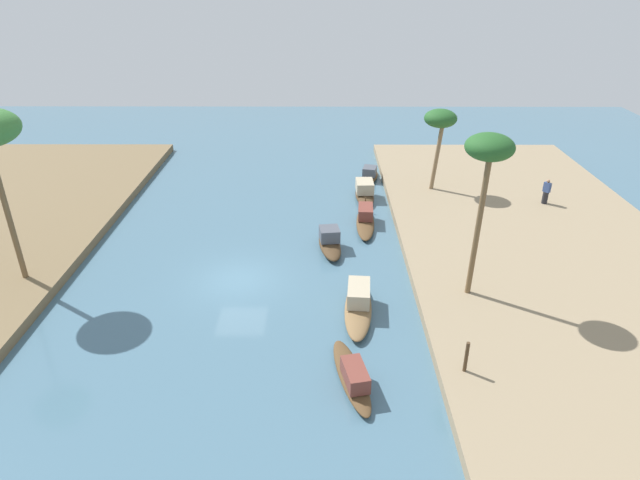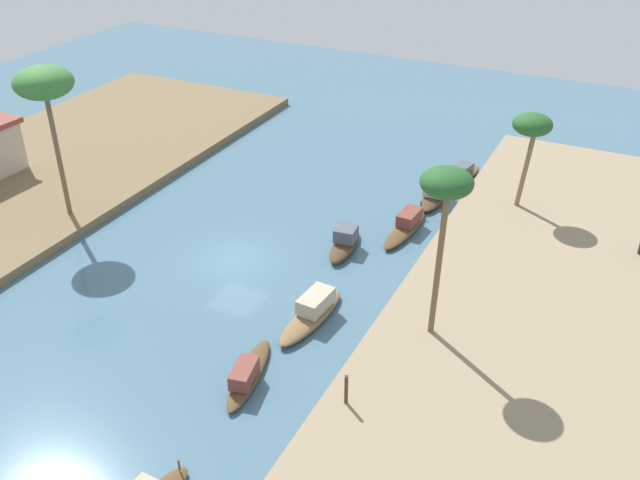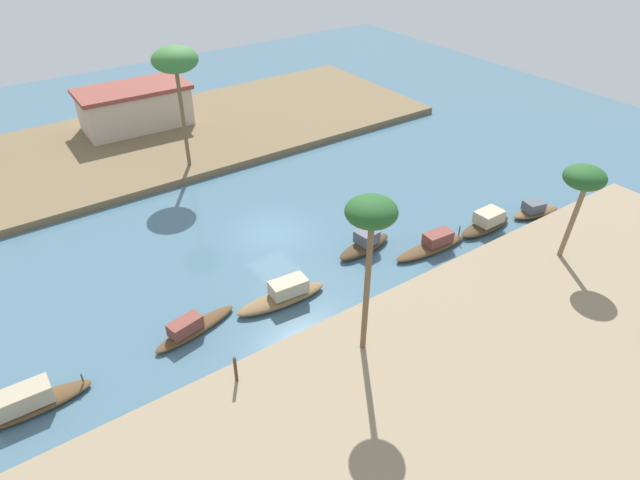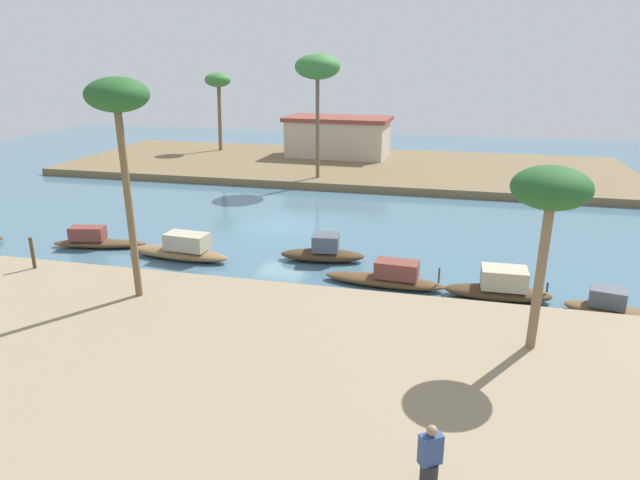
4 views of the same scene
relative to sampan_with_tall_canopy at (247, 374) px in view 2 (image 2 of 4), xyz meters
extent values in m
plane|color=#476B7F|center=(7.47, 5.31, -0.35)|extent=(75.22, 75.22, 0.00)
cube|color=#937F60|center=(7.47, -10.88, -0.10)|extent=(42.86, 15.26, 0.51)
cube|color=brown|center=(7.47, 21.49, -0.10)|extent=(42.86, 15.26, 0.51)
ellipsoid|color=brown|center=(0.17, 0.04, -0.17)|extent=(4.50, 1.82, 0.36)
cube|color=brown|center=(-0.33, -0.07, 0.33)|extent=(1.69, 1.07, 0.64)
ellipsoid|color=#47331E|center=(18.08, -1.71, -0.11)|extent=(3.90, 1.28, 0.48)
cube|color=tan|center=(18.25, -1.71, 0.50)|extent=(1.65, 1.16, 0.74)
cylinder|color=#47331E|center=(19.78, -1.68, 0.26)|extent=(0.07, 0.07, 0.36)
ellipsoid|color=brown|center=(4.54, -0.48, -0.11)|extent=(4.84, 1.59, 0.48)
cube|color=tan|center=(4.96, -0.52, 0.49)|extent=(1.93, 1.14, 0.72)
cylinder|color=brown|center=(-5.09, -0.46, 0.22)|extent=(0.07, 0.07, 0.46)
ellipsoid|color=#47331E|center=(10.80, 0.72, -0.09)|extent=(3.81, 1.58, 0.51)
cube|color=#4C515B|center=(10.94, 0.74, 0.51)|extent=(1.24, 1.18, 0.70)
ellipsoid|color=brown|center=(21.94, -2.38, -0.15)|extent=(3.43, 1.76, 0.40)
cube|color=#4C515B|center=(21.66, -2.32, 0.36)|extent=(1.33, 1.15, 0.62)
ellipsoid|color=brown|center=(13.81, -1.46, -0.15)|extent=(4.83, 1.37, 0.41)
cube|color=brown|center=(14.29, -1.49, 0.38)|extent=(1.70, 0.97, 0.66)
cylinder|color=brown|center=(15.91, -1.60, 0.32)|extent=(0.07, 0.07, 0.62)
cylinder|color=#4C3823|center=(0.11, -4.19, 0.80)|extent=(0.14, 0.14, 1.29)
cylinder|color=brown|center=(5.60, -5.67, 3.43)|extent=(0.25, 0.37, 6.54)
ellipsoid|color=#235623|center=(5.60, -5.67, 7.10)|extent=(2.03, 2.03, 1.12)
cylinder|color=#7F6647|center=(18.75, -6.45, 2.35)|extent=(0.27, 0.61, 4.39)
ellipsoid|color=#235623|center=(18.75, -6.45, 4.96)|extent=(2.11, 2.11, 1.16)
cylinder|color=brown|center=(6.89, 15.60, 3.54)|extent=(0.26, 0.28, 6.77)
ellipsoid|color=#387533|center=(6.89, 15.60, 7.53)|extent=(2.99, 2.99, 1.64)
camera|label=1|loc=(-15.77, 1.15, 13.65)|focal=30.40mm
camera|label=2|loc=(-17.66, -11.87, 18.50)|focal=39.49mm
camera|label=3|loc=(-6.45, -19.53, 17.98)|focal=31.96mm
camera|label=4|loc=(16.30, -22.30, 8.35)|focal=32.11mm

